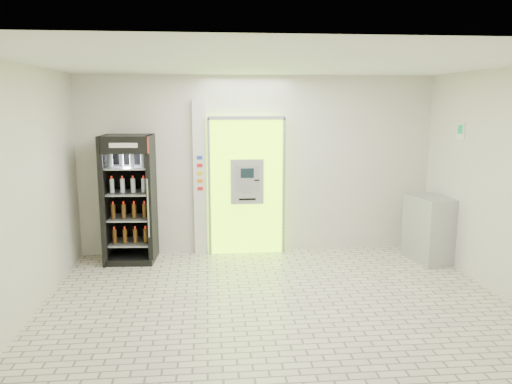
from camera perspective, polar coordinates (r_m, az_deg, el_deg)
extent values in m
plane|color=beige|center=(6.46, 2.47, -13.08)|extent=(6.00, 6.00, 0.00)
plane|color=silver|center=(8.48, 0.21, 3.09)|extent=(6.00, 0.00, 6.00)
plane|color=silver|center=(3.63, 8.15, -6.77)|extent=(6.00, 0.00, 6.00)
plane|color=silver|center=(6.35, -25.33, -0.33)|extent=(0.00, 5.00, 5.00)
plane|color=white|center=(5.95, 2.70, 14.51)|extent=(6.00, 6.00, 0.00)
cube|color=#9AFD09|center=(8.44, -1.09, 0.65)|extent=(1.20, 0.12, 2.30)
cube|color=gray|center=(8.26, -1.08, 8.46)|extent=(1.28, 0.04, 0.06)
cube|color=gray|center=(8.35, -5.37, 0.50)|extent=(0.04, 0.04, 2.30)
cube|color=gray|center=(8.45, 3.21, 0.64)|extent=(0.04, 0.04, 2.30)
cube|color=black|center=(8.53, -0.38, -3.70)|extent=(0.62, 0.01, 0.67)
cube|color=black|center=(8.27, -3.45, 6.23)|extent=(0.22, 0.01, 0.18)
cube|color=#A5A8AD|center=(8.32, -1.04, 1.21)|extent=(0.55, 0.12, 0.75)
cube|color=black|center=(8.23, -1.01, 2.17)|extent=(0.22, 0.01, 0.16)
cube|color=gray|center=(8.28, -1.00, 0.25)|extent=(0.16, 0.01, 0.12)
cube|color=black|center=(8.26, 0.10, 1.36)|extent=(0.09, 0.01, 0.02)
cube|color=black|center=(8.31, -1.00, -0.84)|extent=(0.28, 0.01, 0.03)
cube|color=silver|center=(8.42, -6.41, 1.59)|extent=(0.22, 0.10, 2.60)
cube|color=#193FB2|center=(8.32, -6.46, 3.92)|extent=(0.09, 0.01, 0.06)
cube|color=red|center=(8.33, -6.45, 3.03)|extent=(0.09, 0.01, 0.06)
cube|color=yellow|center=(8.35, -6.43, 2.15)|extent=(0.09, 0.01, 0.06)
cube|color=orange|center=(8.37, -6.41, 1.27)|extent=(0.09, 0.01, 0.06)
cube|color=red|center=(8.39, -6.39, 0.39)|extent=(0.09, 0.01, 0.06)
cube|color=black|center=(8.26, -14.26, -0.78)|extent=(0.81, 0.74, 2.05)
cube|color=black|center=(8.57, -13.94, -0.37)|extent=(0.77, 0.10, 2.05)
cube|color=red|center=(7.80, -14.93, 5.18)|extent=(0.75, 0.05, 0.24)
cube|color=white|center=(7.79, -14.93, 5.17)|extent=(0.43, 0.03, 0.07)
cube|color=black|center=(8.49, -13.97, -7.23)|extent=(0.81, 0.74, 0.10)
cylinder|color=gray|center=(7.87, -12.24, -1.83)|extent=(0.03, 0.03, 0.92)
cube|color=gray|center=(8.42, -14.05, -5.57)|extent=(0.68, 0.63, 0.02)
cube|color=gray|center=(8.32, -14.17, -2.85)|extent=(0.68, 0.63, 0.02)
cube|color=gray|center=(8.24, -14.29, -0.08)|extent=(0.68, 0.63, 0.02)
cube|color=gray|center=(8.18, -14.42, 2.75)|extent=(0.68, 0.63, 0.02)
cube|color=#A5A8AD|center=(8.59, 19.24, -3.98)|extent=(0.66, 0.88, 1.06)
cube|color=gray|center=(8.47, 17.61, -3.72)|extent=(0.14, 0.77, 0.01)
cube|color=white|center=(8.23, 22.36, 6.44)|extent=(0.02, 0.22, 0.26)
cube|color=#0D914B|center=(8.22, 22.30, 6.65)|extent=(0.00, 0.14, 0.14)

